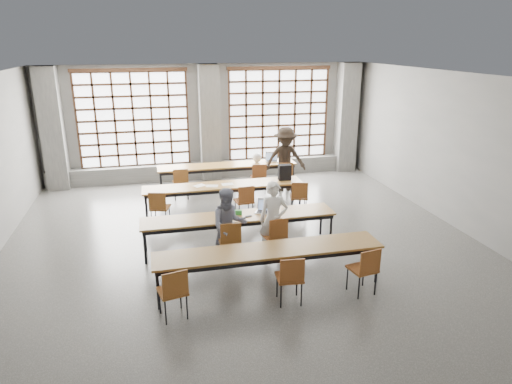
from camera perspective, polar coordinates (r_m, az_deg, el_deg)
floor at (r=9.74m, az=-1.34°, el=-6.83°), size 11.00×11.00×0.00m
ceiling at (r=8.83m, az=-1.52°, el=14.17°), size 11.00×11.00×0.00m
wall_back at (r=14.44m, az=-5.97°, el=8.74°), size 10.00×0.00×10.00m
wall_front at (r=4.33m, az=14.32°, el=-15.96°), size 10.00×0.00×10.00m
wall_right at (r=11.24m, az=24.46°, el=4.41°), size 0.00×11.00×11.00m
column_left at (r=14.31m, az=-24.11°, el=7.16°), size 0.60×0.55×3.50m
column_mid at (r=14.17m, az=-5.82°, el=8.56°), size 0.60×0.55×3.50m
column_right at (r=15.40m, az=11.23°, el=9.10°), size 0.60×0.55×3.50m
window_left at (r=14.23m, az=-15.06°, el=8.69°), size 3.32×0.12×3.00m
window_right at (r=14.79m, az=2.85°, el=9.64°), size 3.32×0.12×3.00m
sill_ledge at (r=14.57m, az=-5.67°, el=2.79°), size 9.80×0.35×0.50m
desk_row_a at (r=13.30m, az=-3.60°, el=3.17°), size 4.00×0.70×0.73m
desk_row_b at (r=11.45m, az=-4.05°, el=0.63°), size 4.00×0.70×0.73m
desk_row_c at (r=9.42m, az=-2.13°, el=-3.33°), size 4.00×0.70×0.73m
desk_row_d at (r=7.97m, az=1.66°, el=-7.57°), size 4.00×0.70×0.73m
chair_back_left at (r=12.58m, az=-9.39°, el=1.46°), size 0.43×0.43×0.88m
chair_back_mid at (r=12.89m, az=0.36°, el=2.13°), size 0.46×0.47×0.88m
chair_back_right at (r=13.09m, az=3.72°, el=2.34°), size 0.50×0.51×0.88m
chair_mid_left at (r=10.77m, az=-12.04°, el=-1.63°), size 0.52×0.53×0.88m
chair_mid_centre at (r=10.97m, az=-1.40°, el=-0.84°), size 0.46×0.46×0.88m
chair_mid_right at (r=11.32m, az=5.42°, el=-0.31°), size 0.51×0.51×0.88m
chair_front_left at (r=8.85m, az=-3.25°, el=-5.73°), size 0.43×0.44×0.88m
chair_front_right at (r=9.04m, az=2.50°, el=-5.19°), size 0.49×0.49×0.88m
chair_near_left at (r=7.26m, az=-10.26°, el=-11.81°), size 0.50×0.51×0.88m
chair_near_mid at (r=7.54m, az=4.33°, el=-10.32°), size 0.45×0.46×0.88m
chair_near_right at (r=8.00m, az=13.51°, el=-9.02°), size 0.49×0.49×0.88m
student_male at (r=9.06m, az=2.21°, el=-3.48°), size 0.63×0.48×1.56m
student_female at (r=8.89m, az=-3.41°, el=-4.16°), size 0.73×0.58×1.49m
student_back at (r=13.12m, az=3.67°, el=4.12°), size 1.23×0.76×1.85m
laptop_front at (r=9.59m, az=1.14°, el=-2.11°), size 0.46×0.44×0.26m
laptop_back at (r=13.65m, az=1.96°, el=4.15°), size 0.41×0.37×0.26m
mouse at (r=9.59m, az=3.47°, el=-2.42°), size 0.11×0.09×0.04m
green_box at (r=9.45m, az=-2.53°, el=-2.55°), size 0.26×0.15×0.09m
phone at (r=9.34m, az=-0.93°, el=-3.04°), size 0.14×0.10×0.01m
paper_sheet_a at (r=11.40m, az=-7.08°, el=0.81°), size 0.36×0.33×0.00m
paper_sheet_b at (r=11.34m, az=-5.51°, el=0.76°), size 0.34×0.28×0.00m
paper_sheet_c at (r=11.44m, az=-3.57°, el=0.98°), size 0.31×0.23×0.00m
backpack at (r=11.76m, az=3.60°, el=2.48°), size 0.33×0.22×0.40m
plastic_bag at (r=13.46m, az=0.13°, el=4.32°), size 0.32×0.29×0.29m
red_pouch at (r=7.34m, az=-10.43°, el=-11.77°), size 0.22×0.15×0.06m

